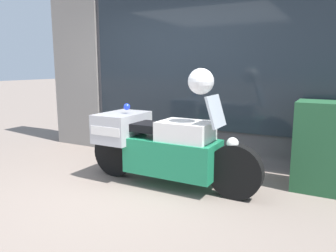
% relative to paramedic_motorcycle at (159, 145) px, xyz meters
% --- Properties ---
extents(ground_plane, '(60.00, 60.00, 0.00)m').
position_rel_paramedic_motorcycle_xyz_m(ground_plane, '(-0.33, -0.63, -0.53)').
color(ground_plane, gray).
extents(shop_building, '(5.36, 0.55, 4.17)m').
position_rel_paramedic_motorcycle_xyz_m(shop_building, '(-0.76, 1.37, 1.57)').
color(shop_building, '#424247').
rests_on(shop_building, ground).
extents(window_display, '(3.85, 0.30, 2.04)m').
position_rel_paramedic_motorcycle_xyz_m(window_display, '(0.13, 1.40, -0.04)').
color(window_display, slate).
rests_on(window_display, ground).
extents(paramedic_motorcycle, '(2.37, 0.75, 1.20)m').
position_rel_paramedic_motorcycle_xyz_m(paramedic_motorcycle, '(0.00, 0.00, 0.00)').
color(paramedic_motorcycle, black).
rests_on(paramedic_motorcycle, ground).
extents(utility_cabinet, '(0.93, 0.52, 1.11)m').
position_rel_paramedic_motorcycle_xyz_m(utility_cabinet, '(2.01, 0.76, 0.03)').
color(utility_cabinet, '#235633').
rests_on(utility_cabinet, ground).
extents(white_helmet, '(0.31, 0.31, 0.31)m').
position_rel_paramedic_motorcycle_xyz_m(white_helmet, '(0.57, -0.00, 0.82)').
color(white_helmet, white).
rests_on(white_helmet, paramedic_motorcycle).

